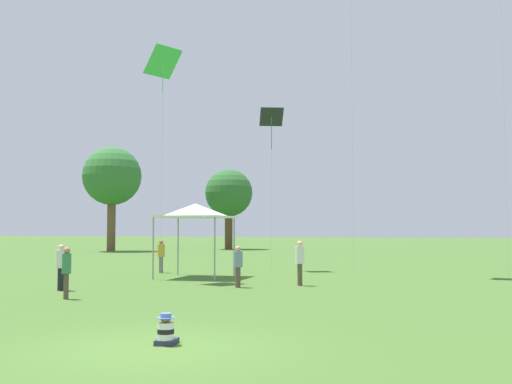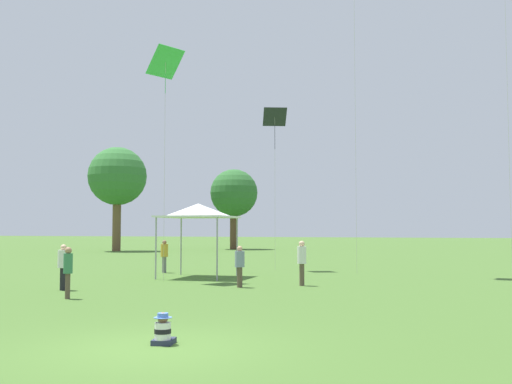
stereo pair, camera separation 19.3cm
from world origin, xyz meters
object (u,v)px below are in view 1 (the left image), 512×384
at_px(person_standing_3, 161,253).
at_px(kite_3, 163,65).
at_px(distant_tree_0, 112,177).
at_px(person_standing_2, 300,259).
at_px(distant_tree_1, 229,194).
at_px(person_standing_0, 61,263).
at_px(kite_2, 272,119).
at_px(person_standing_5, 238,263).
at_px(canopy_tent, 195,211).
at_px(seated_toddler, 166,331).
at_px(person_standing_6, 66,267).

distance_m(person_standing_3, kite_3, 9.66).
bearing_deg(distant_tree_0, person_standing_2, -47.57).
bearing_deg(kite_3, distant_tree_1, -94.63).
relative_size(person_standing_0, kite_2, 0.19).
xyz_separation_m(person_standing_2, kite_3, (-6.09, 0.12, 8.26)).
xyz_separation_m(person_standing_5, canopy_tent, (-3.44, 3.72, 2.10)).
xyz_separation_m(person_standing_0, person_standing_5, (5.64, 3.09, -0.05)).
xyz_separation_m(seated_toddler, canopy_tent, (-6.01, 14.67, 2.77)).
distance_m(person_standing_6, kite_2, 16.68).
relative_size(person_standing_6, distant_tree_1, 0.19).
bearing_deg(person_standing_6, person_standing_2, 47.05).
height_order(seated_toddler, person_standing_2, person_standing_2).
xyz_separation_m(person_standing_0, person_standing_2, (7.69, 4.52, 0.07)).
relative_size(person_standing_2, person_standing_6, 1.07).
xyz_separation_m(person_standing_2, person_standing_5, (-2.05, -1.44, -0.12)).
bearing_deg(seated_toddler, person_standing_2, 80.15).
height_order(person_standing_0, person_standing_3, person_standing_0).
xyz_separation_m(person_standing_6, kite_3, (-0.21, 6.81, 8.31)).
distance_m(kite_3, distant_tree_0, 35.88).
bearing_deg(person_standing_0, distant_tree_0, -2.11).
bearing_deg(kite_2, distant_tree_1, -42.76).
distance_m(person_standing_3, distant_tree_0, 31.68).
xyz_separation_m(kite_2, distant_tree_1, (-14.15, 30.31, -2.09)).
relative_size(person_standing_6, canopy_tent, 0.48).
bearing_deg(kite_3, seated_toddler, 96.26).
bearing_deg(distant_tree_1, person_standing_2, -65.20).
bearing_deg(canopy_tent, person_standing_3, 142.77).
height_order(seated_toddler, kite_3, kite_3).
xyz_separation_m(person_standing_3, canopy_tent, (2.85, -2.17, 2.05)).
bearing_deg(canopy_tent, person_standing_0, -107.89).
bearing_deg(person_standing_2, distant_tree_0, -76.11).
height_order(seated_toddler, kite_2, kite_2).
height_order(person_standing_0, person_standing_2, person_standing_2).
bearing_deg(kite_2, person_standing_3, 60.75).
relative_size(seated_toddler, distant_tree_0, 0.06).
xyz_separation_m(person_standing_0, kite_3, (1.60, 4.64, 8.34)).
distance_m(person_standing_0, kite_2, 15.17).
bearing_deg(person_standing_5, seated_toddler, 37.97).
bearing_deg(person_standing_3, kite_2, -38.20).
relative_size(person_standing_2, kite_3, 0.17).
bearing_deg(kite_3, person_standing_6, 70.20).
relative_size(person_standing_5, person_standing_6, 0.96).
bearing_deg(distant_tree_0, kite_3, -54.65).
relative_size(person_standing_5, canopy_tent, 0.46).
distance_m(seated_toddler, person_standing_2, 12.42).
relative_size(canopy_tent, distant_tree_0, 0.32).
distance_m(person_standing_2, person_standing_3, 9.45).
xyz_separation_m(person_standing_6, canopy_tent, (0.39, 8.97, 2.03)).
bearing_deg(person_standing_2, person_standing_3, -56.62).
bearing_deg(person_standing_6, person_standing_5, 52.26).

